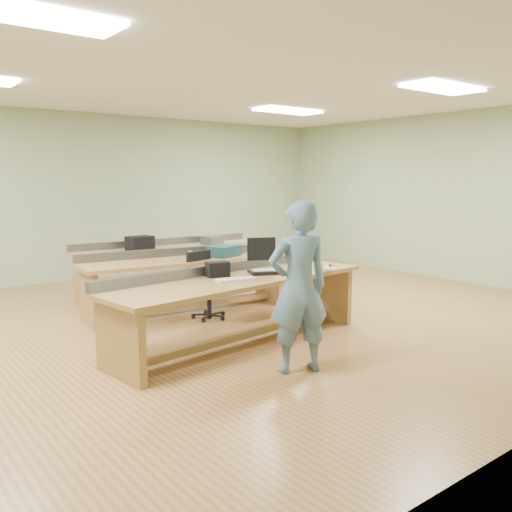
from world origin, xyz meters
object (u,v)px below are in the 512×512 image
person (299,287)px  camera_bag (217,269)px  parts_bin_teal (224,251)px  drinks_can (190,255)px  task_chair (207,294)px  workbench_mid (186,272)px  laptop_base (264,272)px  mug (201,254)px  workbench_back (172,259)px  parts_bin_grey (240,248)px  workbench_front (238,294)px

person → camera_bag: person is taller
parts_bin_teal → drinks_can: parts_bin_teal is taller
task_chair → workbench_mid: bearing=85.9°
workbench_mid → person: bearing=-90.8°
drinks_can → parts_bin_teal: bearing=-8.4°
camera_bag → parts_bin_teal: size_ratio=0.58×
drinks_can → laptop_base: bearing=-87.1°
camera_bag → mug: (0.68, 1.42, -0.04)m
workbench_back → parts_bin_grey: (0.54, -1.09, 0.24)m
laptop_base → mug: 1.59m
person → task_chair: (0.40, 2.23, -0.50)m
workbench_front → camera_bag: 0.36m
workbench_mid → camera_bag: bearing=-100.2°
person → parts_bin_grey: (1.33, 2.77, -0.01)m
workbench_mid → task_chair: (0.05, -0.44, -0.24)m
workbench_back → camera_bag: bearing=-105.9°
workbench_mid → drinks_can: same height
person → parts_bin_teal: bearing=-90.4°
person → parts_bin_teal: size_ratio=3.86×
mug → parts_bin_grey: bearing=8.0°
workbench_front → drinks_can: bearing=72.0°
camera_bag → mug: bearing=76.9°
camera_bag → mug: 1.58m
mug → person: bearing=-102.5°
task_chair → person: bearing=-110.8°
parts_bin_teal → parts_bin_grey: (0.45, 0.25, -0.02)m
task_chair → camera_bag: bearing=-126.8°
person → mug: bearing=-83.6°
parts_bin_teal → laptop_base: bearing=-106.5°
parts_bin_teal → drinks_can: (-0.51, 0.07, -0.02)m
workbench_front → laptop_base: size_ratio=9.73×
workbench_back → parts_bin_teal: parts_bin_teal is taller
workbench_front → parts_bin_grey: same height
person → task_chair: size_ratio=1.87×
workbench_front → parts_bin_teal: size_ratio=7.80×
task_chair → mug: 0.67m
task_chair → parts_bin_teal: parts_bin_teal is taller
workbench_back → person: 3.94m
laptop_base → task_chair: size_ratio=0.39×
workbench_back → camera_bag: camera_bag is taller
task_chair → drinks_can: (-0.03, 0.36, 0.48)m
parts_bin_teal → drinks_can: 0.51m
workbench_mid → parts_bin_grey: 1.02m
mug → laptop_base: bearing=-95.0°
workbench_front → workbench_back: (0.72, 2.79, -0.00)m
workbench_back → mug: 1.23m
parts_bin_grey → mug: bearing=-172.0°
task_chair → mug: (0.19, 0.43, 0.47)m
camera_bag → parts_bin_grey: 2.09m
workbench_mid → mug: (0.24, -0.01, 0.24)m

